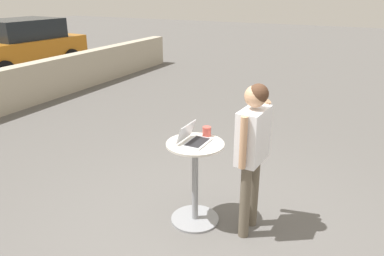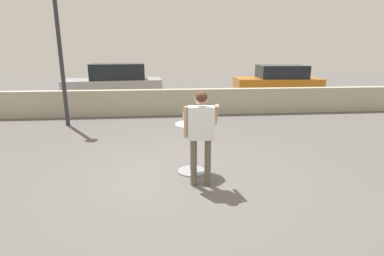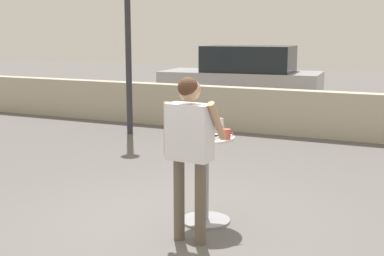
{
  "view_description": "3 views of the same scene",
  "coord_description": "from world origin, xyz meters",
  "px_view_note": "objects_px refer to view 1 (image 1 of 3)",
  "views": [
    {
      "loc": [
        -3.04,
        -1.31,
        2.5
      ],
      "look_at": [
        0.05,
        0.22,
        1.2
      ],
      "focal_mm": 35.0,
      "sensor_mm": 36.0,
      "label": 1
    },
    {
      "loc": [
        -0.3,
        -5.09,
        2.29
      ],
      "look_at": [
        0.23,
        0.13,
        0.91
      ],
      "focal_mm": 28.0,
      "sensor_mm": 36.0,
      "label": 2
    },
    {
      "loc": [
        2.52,
        -4.88,
        2.07
      ],
      "look_at": [
        0.12,
        0.19,
        1.06
      ],
      "focal_mm": 50.0,
      "sensor_mm": 36.0,
      "label": 3
    }
  ],
  "objects_px": {
    "cafe_table": "(195,179)",
    "coffee_mug": "(207,131)",
    "laptop": "(193,139)",
    "standing_person": "(253,141)",
    "parked_car_further_down": "(21,45)"
  },
  "relations": [
    {
      "from": "cafe_table",
      "to": "coffee_mug",
      "type": "distance_m",
      "value": 0.54
    },
    {
      "from": "laptop",
      "to": "coffee_mug",
      "type": "relative_size",
      "value": 2.52
    },
    {
      "from": "cafe_table",
      "to": "standing_person",
      "type": "height_order",
      "value": "standing_person"
    },
    {
      "from": "coffee_mug",
      "to": "parked_car_further_down",
      "type": "distance_m",
      "value": 9.8
    },
    {
      "from": "coffee_mug",
      "to": "parked_car_further_down",
      "type": "xyz_separation_m",
      "value": [
        4.74,
        8.57,
        -0.21
      ]
    },
    {
      "from": "cafe_table",
      "to": "laptop",
      "type": "height_order",
      "value": "laptop"
    },
    {
      "from": "cafe_table",
      "to": "laptop",
      "type": "relative_size",
      "value": 2.84
    },
    {
      "from": "cafe_table",
      "to": "laptop",
      "type": "bearing_deg",
      "value": 88.17
    },
    {
      "from": "laptop",
      "to": "coffee_mug",
      "type": "distance_m",
      "value": 0.25
    },
    {
      "from": "standing_person",
      "to": "laptop",
      "type": "bearing_deg",
      "value": 98.29
    },
    {
      "from": "coffee_mug",
      "to": "standing_person",
      "type": "xyz_separation_m",
      "value": [
        -0.15,
        -0.57,
        0.04
      ]
    },
    {
      "from": "standing_person",
      "to": "parked_car_further_down",
      "type": "bearing_deg",
      "value": 61.83
    },
    {
      "from": "cafe_table",
      "to": "coffee_mug",
      "type": "relative_size",
      "value": 7.15
    },
    {
      "from": "cafe_table",
      "to": "coffee_mug",
      "type": "height_order",
      "value": "coffee_mug"
    },
    {
      "from": "laptop",
      "to": "standing_person",
      "type": "distance_m",
      "value": 0.63
    }
  ]
}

